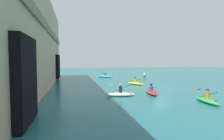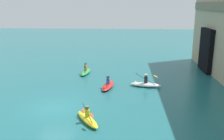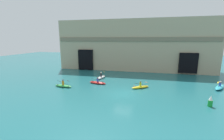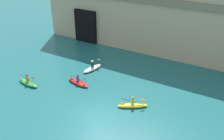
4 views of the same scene
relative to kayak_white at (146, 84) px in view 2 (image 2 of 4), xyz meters
The scene contains 5 objects.
ground_plane 8.73m from the kayak_white, 53.58° to the right, with size 120.00×120.00×0.00m, color #1E6066.
kayak_white is the anchor object (origin of this frame).
kayak_yellow 8.49m from the kayak_white, 30.21° to the right, with size 2.71×2.04×1.09m.
kayak_red 3.47m from the kayak_white, 82.29° to the right, with size 2.98×1.34×1.07m.
kayak_green 7.45m from the kayak_white, 123.31° to the right, with size 2.90×1.06×1.14m.
Camera 2 is at (16.76, 5.17, 7.37)m, focal length 40.00 mm.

